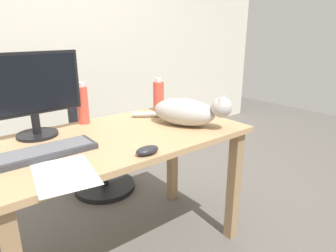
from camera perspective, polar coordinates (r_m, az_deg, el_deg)
ground_plane at (r=1.90m, az=-8.26°, el=-22.86°), size 8.00×8.00×0.00m
back_wall at (r=2.90m, az=-26.09°, el=17.45°), size 6.00×0.04×2.60m
desk at (r=1.57m, az=-9.26°, el=-5.54°), size 1.31×0.70×0.73m
office_chair at (r=2.36m, az=-13.89°, el=-3.33°), size 0.50×0.48×0.93m
monitor at (r=1.58m, az=-24.87°, el=6.02°), size 0.48×0.20×0.42m
keyboard at (r=1.37m, az=-23.01°, el=-4.72°), size 0.44×0.15×0.03m
cat at (r=1.64m, az=3.84°, el=2.84°), size 0.32×0.56×0.20m
computer_mouse at (r=1.27m, az=-4.02°, el=-4.70°), size 0.11×0.06×0.04m
paper_sheet at (r=1.17m, az=-19.35°, el=-8.72°), size 0.26×0.33×0.00m
water_bottle at (r=1.74m, az=-16.18°, el=4.00°), size 0.06×0.06×0.24m
spray_bottle at (r=1.95m, az=-1.84°, el=5.86°), size 0.07×0.07×0.22m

